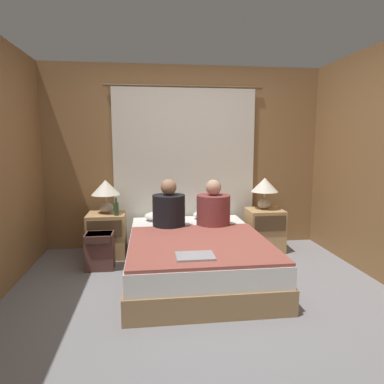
{
  "coord_description": "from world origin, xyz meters",
  "views": [
    {
      "loc": [
        -0.5,
        -3.06,
        1.48
      ],
      "look_at": [
        0.0,
        0.89,
        0.89
      ],
      "focal_mm": 32.0,
      "sensor_mm": 36.0,
      "label": 1
    }
  ],
  "objects_px": {
    "pillow_left": "(163,216)",
    "beer_bottle_on_left_stand": "(116,208)",
    "nightstand_left": "(107,235)",
    "person_left_in_bed": "(169,209)",
    "lamp_left": "(106,190)",
    "lamp_right": "(265,187)",
    "person_right_in_bed": "(213,209)",
    "laptop_on_bed": "(195,256)",
    "pillow_right": "(211,214)",
    "nightstand_right": "(264,230)",
    "backpack_on_floor": "(100,249)",
    "bed": "(196,256)"
  },
  "relations": [
    {
      "from": "pillow_right",
      "to": "beer_bottle_on_left_stand",
      "type": "bearing_deg",
      "value": -169.96
    },
    {
      "from": "pillow_right",
      "to": "laptop_on_bed",
      "type": "height_order",
      "value": "pillow_right"
    },
    {
      "from": "nightstand_left",
      "to": "pillow_right",
      "type": "xyz_separation_m",
      "value": [
        1.38,
        0.09,
        0.21
      ]
    },
    {
      "from": "person_left_in_bed",
      "to": "backpack_on_floor",
      "type": "bearing_deg",
      "value": -172.11
    },
    {
      "from": "nightstand_right",
      "to": "backpack_on_floor",
      "type": "distance_m",
      "value": 2.18
    },
    {
      "from": "bed",
      "to": "backpack_on_floor",
      "type": "distance_m",
      "value": 1.13
    },
    {
      "from": "lamp_left",
      "to": "person_right_in_bed",
      "type": "bearing_deg",
      "value": -15.23
    },
    {
      "from": "pillow_right",
      "to": "person_right_in_bed",
      "type": "height_order",
      "value": "person_right_in_bed"
    },
    {
      "from": "nightstand_left",
      "to": "pillow_right",
      "type": "bearing_deg",
      "value": 3.76
    },
    {
      "from": "nightstand_right",
      "to": "beer_bottle_on_left_stand",
      "type": "height_order",
      "value": "beer_bottle_on_left_stand"
    },
    {
      "from": "person_right_in_bed",
      "to": "beer_bottle_on_left_stand",
      "type": "height_order",
      "value": "person_right_in_bed"
    },
    {
      "from": "pillow_right",
      "to": "laptop_on_bed",
      "type": "bearing_deg",
      "value": -105.25
    },
    {
      "from": "pillow_left",
      "to": "backpack_on_floor",
      "type": "relative_size",
      "value": 1.15
    },
    {
      "from": "nightstand_left",
      "to": "pillow_right",
      "type": "relative_size",
      "value": 1.16
    },
    {
      "from": "pillow_right",
      "to": "person_right_in_bed",
      "type": "bearing_deg",
      "value": -96.54
    },
    {
      "from": "lamp_left",
      "to": "person_right_in_bed",
      "type": "relative_size",
      "value": 0.73
    },
    {
      "from": "pillow_left",
      "to": "beer_bottle_on_left_stand",
      "type": "relative_size",
      "value": 2.17
    },
    {
      "from": "nightstand_right",
      "to": "pillow_right",
      "type": "bearing_deg",
      "value": 172.91
    },
    {
      "from": "pillow_right",
      "to": "beer_bottle_on_left_stand",
      "type": "xyz_separation_m",
      "value": [
        -1.23,
        -0.22,
        0.16
      ]
    },
    {
      "from": "lamp_left",
      "to": "lamp_right",
      "type": "relative_size",
      "value": 1.0
    },
    {
      "from": "pillow_right",
      "to": "nightstand_left",
      "type": "bearing_deg",
      "value": -176.24
    },
    {
      "from": "beer_bottle_on_left_stand",
      "to": "pillow_right",
      "type": "bearing_deg",
      "value": 10.04
    },
    {
      "from": "lamp_right",
      "to": "laptop_on_bed",
      "type": "bearing_deg",
      "value": -126.83
    },
    {
      "from": "lamp_left",
      "to": "person_left_in_bed",
      "type": "relative_size",
      "value": 0.72
    },
    {
      "from": "lamp_left",
      "to": "backpack_on_floor",
      "type": "relative_size",
      "value": 1.0
    },
    {
      "from": "beer_bottle_on_left_stand",
      "to": "pillow_left",
      "type": "bearing_deg",
      "value": 20.48
    },
    {
      "from": "nightstand_right",
      "to": "pillow_right",
      "type": "height_order",
      "value": "nightstand_right"
    },
    {
      "from": "bed",
      "to": "person_right_in_bed",
      "type": "relative_size",
      "value": 3.62
    },
    {
      "from": "bed",
      "to": "beer_bottle_on_left_stand",
      "type": "xyz_separation_m",
      "value": [
        -0.91,
        0.61,
        0.44
      ]
    },
    {
      "from": "nightstand_left",
      "to": "person_left_in_bed",
      "type": "height_order",
      "value": "person_left_in_bed"
    },
    {
      "from": "nightstand_left",
      "to": "lamp_left",
      "type": "relative_size",
      "value": 1.33
    },
    {
      "from": "pillow_left",
      "to": "person_right_in_bed",
      "type": "relative_size",
      "value": 0.84
    },
    {
      "from": "lamp_right",
      "to": "backpack_on_floor",
      "type": "bearing_deg",
      "value": -167.45
    },
    {
      "from": "person_left_in_bed",
      "to": "person_right_in_bed",
      "type": "bearing_deg",
      "value": 0.0
    },
    {
      "from": "person_right_in_bed",
      "to": "laptop_on_bed",
      "type": "xyz_separation_m",
      "value": [
        -0.39,
        -1.19,
        -0.18
      ]
    },
    {
      "from": "backpack_on_floor",
      "to": "person_right_in_bed",
      "type": "bearing_deg",
      "value": 4.74
    },
    {
      "from": "lamp_left",
      "to": "person_right_in_bed",
      "type": "xyz_separation_m",
      "value": [
        1.33,
        -0.36,
        -0.2
      ]
    },
    {
      "from": "nightstand_right",
      "to": "laptop_on_bed",
      "type": "relative_size",
      "value": 1.67
    },
    {
      "from": "bed",
      "to": "pillow_right",
      "type": "xyz_separation_m",
      "value": [
        0.32,
        0.83,
        0.28
      ]
    },
    {
      "from": "lamp_right",
      "to": "pillow_right",
      "type": "xyz_separation_m",
      "value": [
        -0.73,
        0.04,
        -0.36
      ]
    },
    {
      "from": "lamp_left",
      "to": "backpack_on_floor",
      "type": "height_order",
      "value": "lamp_left"
    },
    {
      "from": "nightstand_left",
      "to": "pillow_left",
      "type": "relative_size",
      "value": 1.16
    },
    {
      "from": "pillow_right",
      "to": "pillow_left",
      "type": "bearing_deg",
      "value": 180.0
    },
    {
      "from": "lamp_left",
      "to": "laptop_on_bed",
      "type": "height_order",
      "value": "lamp_left"
    },
    {
      "from": "nightstand_right",
      "to": "lamp_right",
      "type": "xyz_separation_m",
      "value": [
        0.0,
        0.05,
        0.58
      ]
    },
    {
      "from": "pillow_right",
      "to": "bed",
      "type": "bearing_deg",
      "value": -111.32
    },
    {
      "from": "lamp_right",
      "to": "beer_bottle_on_left_stand",
      "type": "xyz_separation_m",
      "value": [
        -1.96,
        -0.18,
        -0.21
      ]
    },
    {
      "from": "laptop_on_bed",
      "to": "person_right_in_bed",
      "type": "bearing_deg",
      "value": 71.92
    },
    {
      "from": "bed",
      "to": "lamp_left",
      "type": "distance_m",
      "value": 1.46
    },
    {
      "from": "nightstand_left",
      "to": "laptop_on_bed",
      "type": "distance_m",
      "value": 1.78
    }
  ]
}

